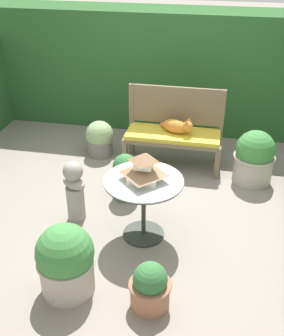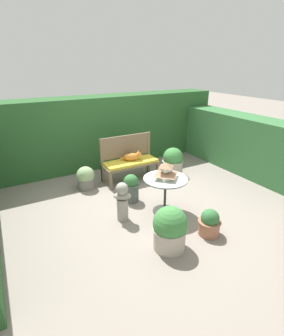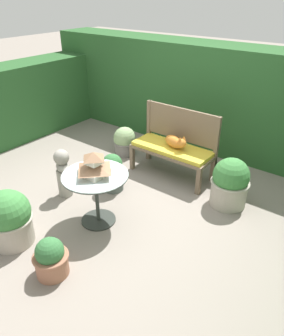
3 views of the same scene
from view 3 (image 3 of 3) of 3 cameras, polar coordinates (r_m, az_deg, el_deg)
The scene contains 14 objects.
ground at distance 4.45m, azimuth -3.75°, elevation -5.18°, with size 30.00×30.00×0.00m, color gray.
foliage_hedge_back at distance 5.82m, azimuth 11.17°, elevation 12.19°, with size 6.40×0.76×1.72m, color #285628.
foliage_hedge_left at distance 6.32m, azimuth -23.22°, elevation 9.85°, with size 0.70×3.50×1.32m, color #285628.
garden_bench at distance 4.80m, azimuth 5.22°, elevation 2.95°, with size 1.22×0.48×0.46m.
bench_backrest at distance 4.86m, azimuth 6.81°, elevation 6.94°, with size 1.22×0.06×0.99m.
cat at distance 4.72m, azimuth 5.83°, elevation 4.57°, with size 0.43×0.30×0.23m.
patio_table at distance 3.79m, azimuth -8.04°, elevation -2.93°, with size 0.76×0.76×0.65m.
pagoda_birdhouse at distance 3.66m, azimuth -8.32°, elevation 0.48°, with size 0.36×0.36×0.28m.
garden_bust at distance 4.44m, azimuth -13.55°, elevation -0.62°, with size 0.33×0.28×0.68m.
potted_plant_table_far at distance 5.49m, azimuth -3.03°, elevation 4.65°, with size 0.37×0.37×0.48m.
potted_plant_table_near at distance 4.31m, azimuth 15.08°, elevation -2.54°, with size 0.50×0.50×0.65m.
potted_plant_path_edge at distance 4.50m, azimuth -5.14°, elevation -0.66°, with size 0.32×0.32×0.54m.
potted_plant_patio_mid at distance 3.41m, azimuth -15.60°, elevation -14.87°, with size 0.36×0.36×0.43m.
potted_plant_bench_left at distance 3.84m, azimuth -22.12°, elevation -8.17°, with size 0.49×0.49×0.65m.
Camera 3 is at (2.47, -2.73, 2.51)m, focal length 35.00 mm.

